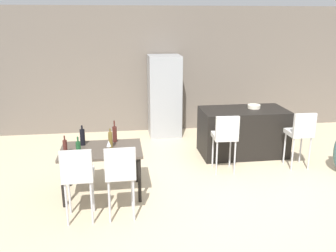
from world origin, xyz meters
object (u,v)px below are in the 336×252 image
object	(u,v)px
dining_chair_far	(120,171)
wine_bottle_middle	(82,137)
wine_glass_far	(109,144)
refrigerator	(164,96)
fruit_bowl	(254,106)
wine_bottle_right	(78,149)
wine_bottle_near	(115,134)
bar_chair_left	(225,135)
wine_bottle_left	(110,140)
kitchen_island	(243,132)
dining_chair_near	(78,173)
wine_bottle_corner	(65,147)
dining_table	(101,153)
bar_chair_middle	(301,131)

from	to	relation	value
dining_chair_far	wine_bottle_middle	xyz separation A→B (m)	(-0.56, 0.98, 0.17)
wine_glass_far	refrigerator	xyz separation A→B (m)	(1.21, 3.00, 0.06)
wine_bottle_middle	fruit_bowl	bearing A→B (deg)	20.86
dining_chair_far	wine_bottle_right	world-z (taller)	dining_chair_far
wine_bottle_near	wine_bottle_right	xyz separation A→B (m)	(-0.51, -0.56, -0.02)
wine_bottle_right	wine_glass_far	xyz separation A→B (m)	(0.42, 0.12, 0.01)
bar_chair_left	wine_bottle_left	xyz separation A→B (m)	(-1.95, -0.49, 0.16)
dining_chair_far	wine_bottle_near	xyz separation A→B (m)	(-0.07, 1.07, 0.17)
wine_bottle_near	wine_bottle_left	size ratio (longest dim) A/B	1.17
wine_bottle_middle	wine_bottle_right	xyz separation A→B (m)	(-0.02, -0.47, -0.02)
kitchen_island	wine_bottle_right	size ratio (longest dim) A/B	5.72
dining_chair_near	wine_bottle_corner	bearing A→B (deg)	109.80
bar_chair_left	fruit_bowl	xyz separation A→B (m)	(0.84, 0.90, 0.26)
wine_bottle_left	wine_bottle_middle	distance (m)	0.46
dining_table	wine_bottle_near	world-z (taller)	wine_bottle_near
fruit_bowl	dining_chair_far	bearing A→B (deg)	-140.30
wine_bottle_left	fruit_bowl	distance (m)	3.12
dining_chair_near	wine_bottle_middle	world-z (taller)	wine_bottle_middle
wine_glass_far	fruit_bowl	size ratio (longest dim) A/B	0.70
kitchen_island	wine_glass_far	xyz separation A→B (m)	(-2.59, -1.51, 0.40)
bar_chair_middle	wine_bottle_middle	xyz separation A→B (m)	(-3.76, -0.33, 0.17)
wine_bottle_left	wine_bottle_corner	world-z (taller)	wine_bottle_left
wine_glass_far	wine_bottle_near	bearing A→B (deg)	79.05
wine_bottle_corner	dining_table	bearing A→B (deg)	14.71
kitchen_island	fruit_bowl	bearing A→B (deg)	18.04
dining_table	dining_chair_near	xyz separation A→B (m)	(-0.27, -0.77, 0.03)
wine_bottle_middle	fruit_bowl	size ratio (longest dim) A/B	1.27
dining_table	wine_bottle_corner	world-z (taller)	wine_bottle_corner
wine_bottle_corner	fruit_bowl	bearing A→B (deg)	24.53
dining_chair_near	wine_bottle_corner	distance (m)	0.70
wine_glass_far	wine_bottle_right	bearing A→B (deg)	-164.34
dining_table	wine_bottle_near	size ratio (longest dim) A/B	3.50
dining_chair_near	wine_glass_far	world-z (taller)	dining_chair_near
wine_bottle_left	wine_bottle_near	bearing A→B (deg)	75.79
kitchen_island	wine_bottle_corner	world-z (taller)	wine_bottle_corner
dining_chair_near	fruit_bowl	size ratio (longest dim) A/B	4.25
bar_chair_left	wine_bottle_corner	world-z (taller)	bar_chair_left
bar_chair_left	wine_bottle_right	xyz separation A→B (m)	(-2.40, -0.80, 0.16)
wine_bottle_left	wine_bottle_corner	xyz separation A→B (m)	(-0.65, -0.18, -0.02)
kitchen_island	wine_glass_far	world-z (taller)	kitchen_island
bar_chair_middle	dining_table	distance (m)	3.52
wine_glass_far	dining_chair_near	bearing A→B (deg)	-122.22
dining_table	bar_chair_middle	bearing A→B (deg)	8.79
bar_chair_middle	fruit_bowl	distance (m)	1.08
kitchen_island	wine_bottle_corner	size ratio (longest dim) A/B	6.14
wine_bottle_near	wine_bottle_corner	distance (m)	0.83
kitchen_island	bar_chair_middle	world-z (taller)	bar_chair_middle
wine_bottle_corner	bar_chair_left	bearing A→B (deg)	14.45
refrigerator	wine_glass_far	bearing A→B (deg)	-111.99
wine_bottle_right	kitchen_island	bearing A→B (deg)	28.40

